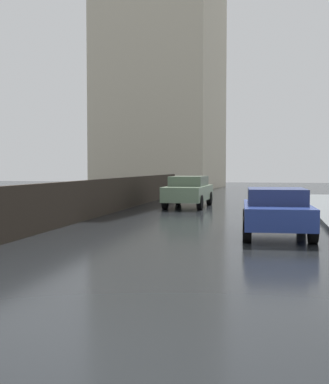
{
  "coord_description": "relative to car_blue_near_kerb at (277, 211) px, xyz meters",
  "views": [
    {
      "loc": [
        2.3,
        -4.36,
        1.92
      ],
      "look_at": [
        0.38,
        4.79,
        1.46
      ],
      "focal_mm": 47.48,
      "sensor_mm": 36.0,
      "label": 1
    }
  ],
  "objects": [
    {
      "name": "ground",
      "position": [
        -2.46,
        -10.09,
        -0.71
      ],
      "size": [
        120.0,
        120.0,
        0.0
      ],
      "primitive_type": "plane",
      "color": "black"
    },
    {
      "name": "car_blue_near_kerb",
      "position": [
        0.0,
        0.0,
        0.0
      ],
      "size": [
        2.03,
        3.94,
        1.33
      ],
      "rotation": [
        0.0,
        0.0,
        0.06
      ],
      "color": "navy",
      "rests_on": "ground"
    },
    {
      "name": "car_green_mid_road",
      "position": [
        -4.04,
        9.65,
        0.09
      ],
      "size": [
        1.93,
        4.48,
        1.49
      ],
      "rotation": [
        0.0,
        0.0,
        3.11
      ],
      "color": "slate",
      "rests_on": "ground"
    }
  ]
}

